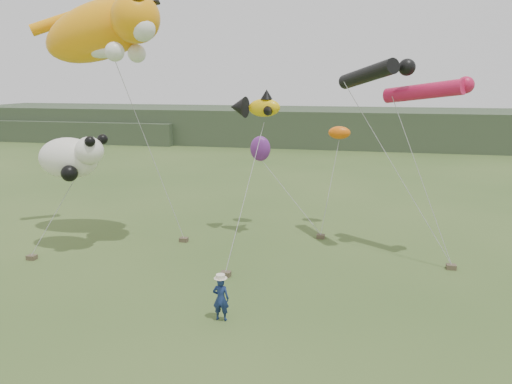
% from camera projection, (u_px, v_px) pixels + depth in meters
% --- Properties ---
extents(ground, '(120.00, 120.00, 0.00)m').
position_uv_depth(ground, '(236.00, 319.00, 15.82)').
color(ground, '#385123').
rests_on(ground, ground).
extents(headland, '(90.00, 13.00, 4.00)m').
position_uv_depth(headland, '(306.00, 127.00, 58.61)').
color(headland, '#2D3D28').
rests_on(headland, ground).
extents(festival_attendant, '(0.53, 0.36, 1.44)m').
position_uv_depth(festival_attendant, '(221.00, 299.00, 15.64)').
color(festival_attendant, navy).
rests_on(festival_attendant, ground).
extents(sandbag_anchors, '(17.52, 5.79, 0.19)m').
position_uv_depth(sandbag_anchors, '(242.00, 254.00, 21.49)').
color(sandbag_anchors, brown).
rests_on(sandbag_anchors, ground).
extents(cat_kite, '(7.19, 3.84, 3.87)m').
position_uv_depth(cat_kite, '(107.00, 29.00, 21.55)').
color(cat_kite, '#FF9B0C').
rests_on(cat_kite, ground).
extents(fish_kite, '(2.63, 1.75, 1.33)m').
position_uv_depth(fish_kite, '(255.00, 107.00, 23.12)').
color(fish_kite, yellow).
rests_on(fish_kite, ground).
extents(tube_kites, '(5.40, 3.38, 1.85)m').
position_uv_depth(tube_kites, '(401.00, 81.00, 20.63)').
color(tube_kites, black).
rests_on(tube_kites, ground).
extents(panda_kite, '(3.16, 2.04, 1.96)m').
position_uv_depth(panda_kite, '(72.00, 158.00, 21.46)').
color(panda_kite, white).
rests_on(panda_kite, ground).
extents(misc_kites, '(4.97, 1.36, 1.78)m').
position_uv_depth(misc_kites, '(286.00, 143.00, 25.13)').
color(misc_kites, orange).
rests_on(misc_kites, ground).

